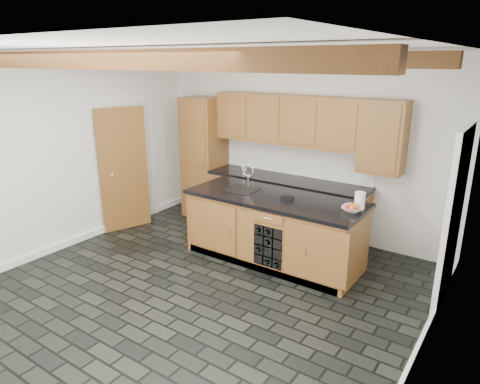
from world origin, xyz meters
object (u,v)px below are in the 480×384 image
Objects in this scene: island at (274,229)px; paper_towel at (360,201)px; kitchen_scale at (287,197)px; fruit_bowl at (352,209)px.

paper_towel is (1.11, 0.17, 0.57)m from island.
paper_towel reaches higher than island.
kitchen_scale is (0.19, 0.02, 0.49)m from island.
fruit_bowl is at bearing -106.90° from paper_towel.
island is 13.26× the size of kitchen_scale.
paper_towel is (0.04, 0.13, 0.08)m from fruit_bowl.
paper_towel is (0.93, 0.15, 0.09)m from kitchen_scale.
paper_towel is at bearing 73.10° from fruit_bowl.
island is at bearing -177.95° from fruit_bowl.
island is at bearing 170.02° from kitchen_scale.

